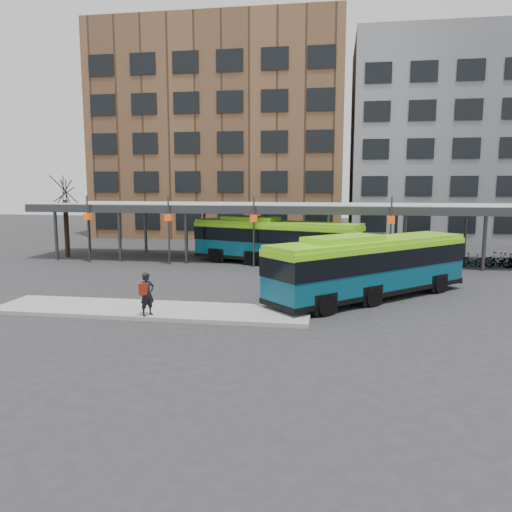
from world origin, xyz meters
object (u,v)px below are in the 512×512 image
at_px(bus_rear, 275,240).
at_px(pedestrian, 147,294).
at_px(bus_front, 371,265).
at_px(tree, 66,226).

distance_m(bus_rear, pedestrian, 15.55).
bearing_deg(bus_front, pedestrian, 165.76).
bearing_deg(bus_front, tree, 109.99).
relative_size(bus_rear, pedestrian, 6.74).
distance_m(tree, pedestrian, 20.70).
bearing_deg(bus_front, bus_rear, 77.13).
bearing_deg(pedestrian, bus_front, -24.93).
height_order(tree, pedestrian, tree).
height_order(tree, bus_rear, tree).
xyz_separation_m(tree, bus_front, (22.20, -10.84, -0.76)).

